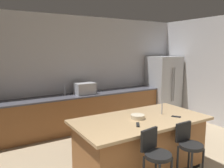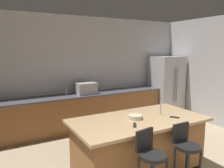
{
  "view_description": "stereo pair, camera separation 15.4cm",
  "coord_description": "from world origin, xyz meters",
  "px_view_note": "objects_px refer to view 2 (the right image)",
  "views": [
    {
      "loc": [
        -1.93,
        -0.8,
        2.02
      ],
      "look_at": [
        0.44,
        3.12,
        1.3
      ],
      "focal_mm": 35.9,
      "sensor_mm": 36.0,
      "label": 1
    },
    {
      "loc": [
        -1.8,
        -0.88,
        2.02
      ],
      "look_at": [
        0.44,
        3.12,
        1.3
      ],
      "focal_mm": 35.9,
      "sensor_mm": 36.0,
      "label": 2
    }
  ],
  "objects_px": {
    "bar_stool_right": "(186,151)",
    "tv_remote": "(135,125)",
    "fruit_bowl": "(135,117)",
    "microwave": "(86,88)",
    "cell_phone": "(175,117)",
    "kitchen_island": "(138,145)",
    "refrigerator": "(166,86)",
    "bar_stool_left": "(151,162)"
  },
  "relations": [
    {
      "from": "bar_stool_right",
      "to": "refrigerator",
      "type": "bearing_deg",
      "value": 51.47
    },
    {
      "from": "refrigerator",
      "to": "bar_stool_right",
      "type": "bearing_deg",
      "value": -128.14
    },
    {
      "from": "bar_stool_right",
      "to": "tv_remote",
      "type": "bearing_deg",
      "value": 139.79
    },
    {
      "from": "fruit_bowl",
      "to": "kitchen_island",
      "type": "bearing_deg",
      "value": -19.21
    },
    {
      "from": "refrigerator",
      "to": "bar_stool_right",
      "type": "relative_size",
      "value": 1.87
    },
    {
      "from": "bar_stool_left",
      "to": "tv_remote",
      "type": "bearing_deg",
      "value": 68.73
    },
    {
      "from": "bar_stool_right",
      "to": "kitchen_island",
      "type": "bearing_deg",
      "value": 113.97
    },
    {
      "from": "kitchen_island",
      "to": "refrigerator",
      "type": "xyz_separation_m",
      "value": [
        2.65,
        2.26,
        0.43
      ]
    },
    {
      "from": "microwave",
      "to": "bar_stool_left",
      "type": "xyz_separation_m",
      "value": [
        -0.42,
        -3.1,
        -0.43
      ]
    },
    {
      "from": "bar_stool_left",
      "to": "cell_phone",
      "type": "height_order",
      "value": "bar_stool_left"
    },
    {
      "from": "bar_stool_right",
      "to": "tv_remote",
      "type": "distance_m",
      "value": 0.81
    },
    {
      "from": "bar_stool_right",
      "to": "microwave",
      "type": "bearing_deg",
      "value": 94.33
    },
    {
      "from": "kitchen_island",
      "to": "bar_stool_right",
      "type": "bearing_deg",
      "value": -65.65
    },
    {
      "from": "refrigerator",
      "to": "fruit_bowl",
      "type": "height_order",
      "value": "refrigerator"
    },
    {
      "from": "fruit_bowl",
      "to": "microwave",
      "type": "bearing_deg",
      "value": 86.99
    },
    {
      "from": "microwave",
      "to": "cell_phone",
      "type": "distance_m",
      "value": 2.63
    },
    {
      "from": "kitchen_island",
      "to": "bar_stool_right",
      "type": "xyz_separation_m",
      "value": [
        0.32,
        -0.71,
        0.11
      ]
    },
    {
      "from": "bar_stool_right",
      "to": "cell_phone",
      "type": "relative_size",
      "value": 6.38
    },
    {
      "from": "refrigerator",
      "to": "microwave",
      "type": "distance_m",
      "value": 2.59
    },
    {
      "from": "fruit_bowl",
      "to": "tv_remote",
      "type": "distance_m",
      "value": 0.32
    },
    {
      "from": "kitchen_island",
      "to": "tv_remote",
      "type": "xyz_separation_m",
      "value": [
        -0.25,
        -0.24,
        0.45
      ]
    },
    {
      "from": "bar_stool_left",
      "to": "bar_stool_right",
      "type": "height_order",
      "value": "bar_stool_left"
    },
    {
      "from": "kitchen_island",
      "to": "bar_stool_right",
      "type": "height_order",
      "value": "bar_stool_right"
    },
    {
      "from": "microwave",
      "to": "cell_phone",
      "type": "bearing_deg",
      "value": -79.33
    },
    {
      "from": "refrigerator",
      "to": "bar_stool_left",
      "type": "relative_size",
      "value": 1.78
    },
    {
      "from": "tv_remote",
      "to": "bar_stool_right",
      "type": "bearing_deg",
      "value": -4.36
    },
    {
      "from": "cell_phone",
      "to": "tv_remote",
      "type": "xyz_separation_m",
      "value": [
        -0.8,
        -0.0,
        0.01
      ]
    },
    {
      "from": "kitchen_island",
      "to": "tv_remote",
      "type": "height_order",
      "value": "tv_remote"
    },
    {
      "from": "cell_phone",
      "to": "tv_remote",
      "type": "bearing_deg",
      "value": 146.98
    },
    {
      "from": "refrigerator",
      "to": "tv_remote",
      "type": "relative_size",
      "value": 10.53
    },
    {
      "from": "fruit_bowl",
      "to": "tv_remote",
      "type": "height_order",
      "value": "fruit_bowl"
    },
    {
      "from": "microwave",
      "to": "cell_phone",
      "type": "xyz_separation_m",
      "value": [
        0.49,
        -2.58,
        -0.12
      ]
    },
    {
      "from": "microwave",
      "to": "tv_remote",
      "type": "height_order",
      "value": "microwave"
    },
    {
      "from": "kitchen_island",
      "to": "refrigerator",
      "type": "height_order",
      "value": "refrigerator"
    },
    {
      "from": "kitchen_island",
      "to": "fruit_bowl",
      "type": "bearing_deg",
      "value": 160.79
    },
    {
      "from": "tv_remote",
      "to": "refrigerator",
      "type": "bearing_deg",
      "value": 76.2
    },
    {
      "from": "kitchen_island",
      "to": "bar_stool_left",
      "type": "relative_size",
      "value": 2.16
    },
    {
      "from": "refrigerator",
      "to": "microwave",
      "type": "relative_size",
      "value": 3.73
    },
    {
      "from": "kitchen_island",
      "to": "bar_stool_right",
      "type": "relative_size",
      "value": 2.27
    },
    {
      "from": "microwave",
      "to": "bar_stool_left",
      "type": "bearing_deg",
      "value": -97.8
    },
    {
      "from": "cell_phone",
      "to": "tv_remote",
      "type": "height_order",
      "value": "tv_remote"
    },
    {
      "from": "kitchen_island",
      "to": "microwave",
      "type": "relative_size",
      "value": 4.53
    }
  ]
}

